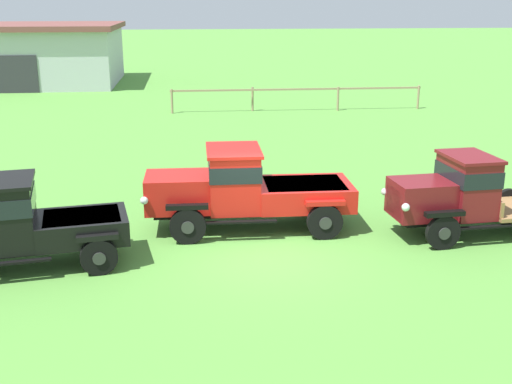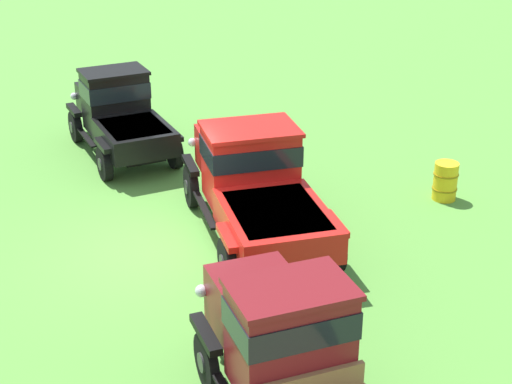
% 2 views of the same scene
% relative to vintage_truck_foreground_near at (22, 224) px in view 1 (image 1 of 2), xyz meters
% --- Properties ---
extents(ground_plane, '(240.00, 240.00, 0.00)m').
position_rel_vintage_truck_foreground_near_xyz_m(ground_plane, '(5.52, 0.17, -1.04)').
color(ground_plane, '#518E38').
extents(paddock_fence, '(13.76, 0.49, 1.29)m').
position_rel_vintage_truck_foreground_near_xyz_m(paddock_fence, '(9.66, 20.46, -0.08)').
color(paddock_fence, '#997F60').
rests_on(paddock_fence, ground).
extents(vintage_truck_foreground_near, '(4.67, 2.54, 2.10)m').
position_rel_vintage_truck_foreground_near_xyz_m(vintage_truck_foreground_near, '(0.00, 0.00, 0.00)').
color(vintage_truck_foreground_near, black).
rests_on(vintage_truck_foreground_near, ground).
extents(vintage_truck_second_in_line, '(5.50, 2.33, 2.17)m').
position_rel_vintage_truck_foreground_near_xyz_m(vintage_truck_second_in_line, '(5.18, 2.09, 0.07)').
color(vintage_truck_second_in_line, black).
rests_on(vintage_truck_second_in_line, ground).
extents(vintage_truck_midrow_center, '(4.62, 2.26, 2.11)m').
position_rel_vintage_truck_foreground_near_xyz_m(vintage_truck_midrow_center, '(10.58, 1.00, 0.07)').
color(vintage_truck_midrow_center, black).
rests_on(vintage_truck_midrow_center, ground).
extents(oil_drum_beside_row, '(0.56, 0.56, 0.87)m').
position_rel_vintage_truck_foreground_near_xyz_m(oil_drum_beside_row, '(4.90, 6.61, -0.61)').
color(oil_drum_beside_row, gold).
rests_on(oil_drum_beside_row, ground).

